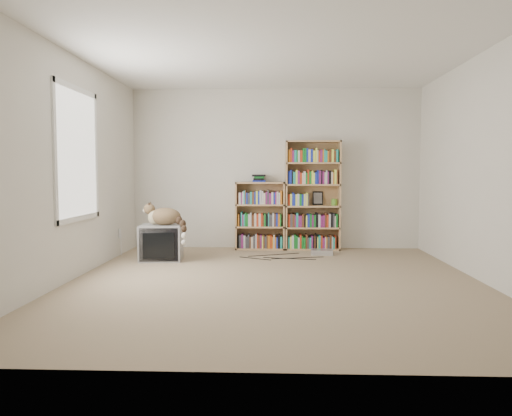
{
  "coord_description": "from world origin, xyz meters",
  "views": [
    {
      "loc": [
        0.01,
        -5.38,
        1.18
      ],
      "look_at": [
        -0.25,
        1.0,
        0.74
      ],
      "focal_mm": 35.0,
      "sensor_mm": 36.0,
      "label": 1
    }
  ],
  "objects_px": {
    "crt_tv": "(161,242)",
    "dvd_player": "(322,252)",
    "bookcase_tall": "(313,198)",
    "bookcase_short": "(260,218)",
    "cat": "(168,219)"
  },
  "relations": [
    {
      "from": "crt_tv",
      "to": "bookcase_tall",
      "type": "xyz_separation_m",
      "value": [
        2.13,
        1.05,
        0.56
      ]
    },
    {
      "from": "bookcase_tall",
      "to": "cat",
      "type": "bearing_deg",
      "value": -151.08
    },
    {
      "from": "dvd_player",
      "to": "bookcase_short",
      "type": "bearing_deg",
      "value": 157.82
    },
    {
      "from": "crt_tv",
      "to": "dvd_player",
      "type": "relative_size",
      "value": 1.9
    },
    {
      "from": "cat",
      "to": "dvd_player",
      "type": "relative_size",
      "value": 2.04
    },
    {
      "from": "bookcase_short",
      "to": "bookcase_tall",
      "type": "bearing_deg",
      "value": -0.02
    },
    {
      "from": "bookcase_tall",
      "to": "dvd_player",
      "type": "height_order",
      "value": "bookcase_tall"
    },
    {
      "from": "cat",
      "to": "bookcase_short",
      "type": "bearing_deg",
      "value": 41.02
    },
    {
      "from": "bookcase_tall",
      "to": "bookcase_short",
      "type": "relative_size",
      "value": 1.6
    },
    {
      "from": "dvd_player",
      "to": "crt_tv",
      "type": "bearing_deg",
      "value": -159.72
    },
    {
      "from": "bookcase_short",
      "to": "dvd_player",
      "type": "height_order",
      "value": "bookcase_short"
    },
    {
      "from": "crt_tv",
      "to": "dvd_player",
      "type": "distance_m",
      "value": 2.31
    },
    {
      "from": "bookcase_tall",
      "to": "dvd_player",
      "type": "relative_size",
      "value": 5.34
    },
    {
      "from": "bookcase_tall",
      "to": "bookcase_short",
      "type": "height_order",
      "value": "bookcase_tall"
    },
    {
      "from": "crt_tv",
      "to": "dvd_player",
      "type": "bearing_deg",
      "value": 8.28
    }
  ]
}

